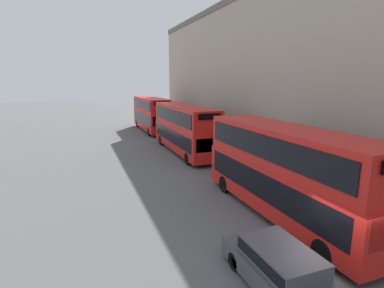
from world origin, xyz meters
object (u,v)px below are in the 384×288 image
object	(u,v)px
bus_second_in_queue	(184,127)
pedestrian	(193,136)
bus_third_in_queue	(151,113)
car_dark_sedan	(282,269)
bus_leading	(284,168)

from	to	relation	value
bus_second_in_queue	pedestrian	xyz separation A→B (m)	(2.36, 3.90, -1.63)
bus_second_in_queue	pedestrian	world-z (taller)	bus_second_in_queue
bus_third_in_queue	car_dark_sedan	world-z (taller)	bus_third_in_queue
bus_leading	pedestrian	distance (m)	18.48
bus_leading	car_dark_sedan	size ratio (longest dim) A/B	2.30
bus_leading	bus_second_in_queue	distance (m)	14.35
bus_third_in_queue	pedestrian	size ratio (longest dim) A/B	6.64
bus_second_in_queue	bus_third_in_queue	xyz separation A→B (m)	(-0.00, 13.44, 0.02)
pedestrian	bus_third_in_queue	bearing A→B (deg)	103.90
bus_leading	car_dark_sedan	bearing A→B (deg)	-127.38
car_dark_sedan	bus_third_in_queue	bearing A→B (deg)	83.98
car_dark_sedan	pedestrian	distance (m)	23.42
pedestrian	car_dark_sedan	bearing A→B (deg)	-104.23
bus_second_in_queue	bus_third_in_queue	bearing A→B (deg)	90.00
bus_second_in_queue	car_dark_sedan	size ratio (longest dim) A/B	2.38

